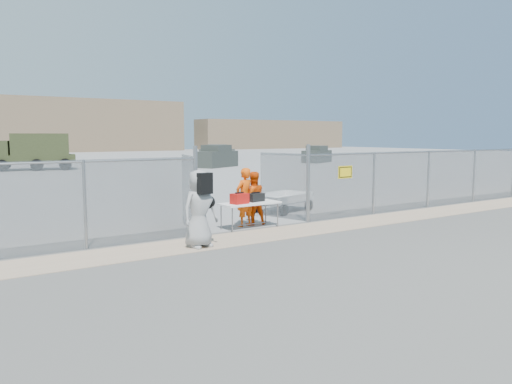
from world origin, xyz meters
TOP-DOWN VIEW (x-y plane):
  - ground at (0.00, 0.00)m, footprint 160.00×160.00m
  - tarmac_inside at (0.00, 42.00)m, footprint 160.00×80.00m
  - dirt_strip at (0.00, 1.00)m, footprint 44.00×1.60m
  - distant_hills at (5.00, 78.00)m, footprint 140.00×6.00m
  - chain_link_fence at (0.00, 2.00)m, footprint 40.00×0.20m
  - folding_table at (-0.14, 2.12)m, footprint 1.87×0.82m
  - orange_bag at (-0.56, 2.03)m, footprint 0.53×0.39m
  - black_duffel at (0.12, 2.20)m, footprint 0.56×0.39m
  - security_worker_left at (-0.13, 2.45)m, footprint 0.75×0.59m
  - security_worker_right at (0.27, 2.57)m, footprint 0.91×0.77m
  - visitor at (-2.58, 0.65)m, footprint 1.03×0.76m
  - utility_trailer at (2.63, 4.23)m, footprint 3.26×2.35m
  - military_truck at (-0.79, 33.03)m, footprint 6.51×3.50m
  - parked_vehicle_near at (13.25, 28.18)m, footprint 4.64×3.64m
  - parked_vehicle_mid at (18.69, 37.80)m, footprint 4.21×3.59m
  - parked_vehicle_far at (25.56, 29.07)m, footprint 4.13×3.11m

SIDE VIEW (x-z plane):
  - ground at x=0.00m, z-range 0.00..0.00m
  - tarmac_inside at x=0.00m, z-range 0.00..0.01m
  - dirt_strip at x=0.00m, z-range 0.00..0.01m
  - utility_trailer at x=2.63m, z-range 0.00..0.71m
  - folding_table at x=-0.14m, z-range 0.00..0.78m
  - security_worker_right at x=0.27m, z-range 0.00..1.66m
  - parked_vehicle_far at x=25.56m, z-range 0.00..1.70m
  - parked_vehicle_mid at x=18.69m, z-range 0.00..1.76m
  - security_worker_left at x=-0.13m, z-range 0.00..1.80m
  - black_duffel at x=0.12m, z-range 0.78..1.03m
  - orange_bag at x=-0.56m, z-range 0.78..1.09m
  - parked_vehicle_near at x=13.25m, z-range 0.00..1.91m
  - visitor at x=-2.58m, z-range 0.00..1.94m
  - chain_link_fence at x=0.00m, z-range 0.00..2.20m
  - military_truck at x=-0.79m, z-range 0.00..2.94m
  - distant_hills at x=5.00m, z-range 0.00..9.00m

